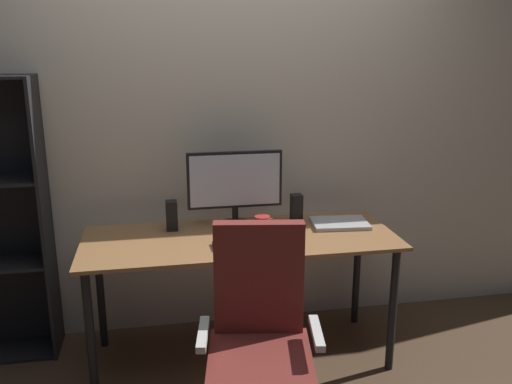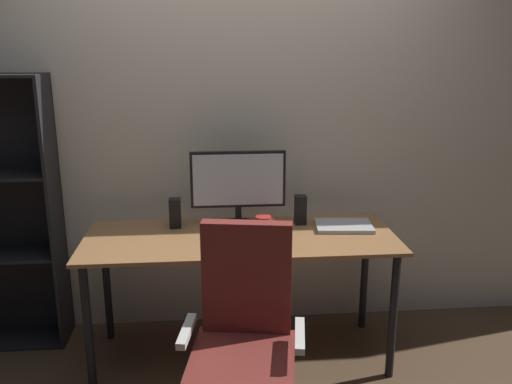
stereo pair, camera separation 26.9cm
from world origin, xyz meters
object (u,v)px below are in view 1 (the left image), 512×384
(monitor, at_px, (235,184))
(keyboard, at_px, (241,244))
(speaker_left, at_px, (172,216))
(office_chair, at_px, (260,352))
(speaker_right, at_px, (296,209))
(coffee_mug, at_px, (262,224))
(laptop, at_px, (340,223))
(mouse, at_px, (280,241))
(desk, at_px, (241,251))

(monitor, bearing_deg, keyboard, -93.26)
(speaker_left, bearing_deg, office_chair, -69.21)
(speaker_right, bearing_deg, keyboard, -139.98)
(coffee_mug, xyz_separation_m, speaker_right, (0.23, 0.13, 0.04))
(laptop, bearing_deg, keyboard, -154.60)
(mouse, distance_m, office_chair, 0.66)
(coffee_mug, relative_size, speaker_right, 0.61)
(monitor, relative_size, coffee_mug, 5.22)
(monitor, relative_size, office_chair, 0.54)
(desk, bearing_deg, mouse, -38.75)
(keyboard, bearing_deg, office_chair, -93.21)
(coffee_mug, bearing_deg, office_chair, -102.10)
(coffee_mug, relative_size, office_chair, 0.10)
(desk, relative_size, laptop, 5.33)
(monitor, relative_size, keyboard, 1.87)
(keyboard, height_order, office_chair, office_chair)
(monitor, relative_size, laptop, 1.69)
(coffee_mug, bearing_deg, laptop, 5.03)
(keyboard, distance_m, speaker_left, 0.48)
(speaker_right, bearing_deg, speaker_left, 180.00)
(office_chair, bearing_deg, speaker_left, 120.21)
(desk, distance_m, office_chair, 0.73)
(keyboard, xyz_separation_m, speaker_left, (-0.34, 0.32, 0.08))
(mouse, bearing_deg, coffee_mug, 107.34)
(mouse, xyz_separation_m, office_chair, (-0.22, -0.55, -0.30))
(desk, xyz_separation_m, laptop, (0.60, 0.09, 0.09))
(desk, height_order, speaker_right, speaker_right)
(keyboard, bearing_deg, coffee_mug, 48.60)
(office_chair, bearing_deg, mouse, 77.99)
(coffee_mug, height_order, office_chair, office_chair)
(desk, distance_m, mouse, 0.26)
(coffee_mug, bearing_deg, speaker_right, 30.28)
(keyboard, relative_size, speaker_left, 1.71)
(monitor, xyz_separation_m, laptop, (0.60, -0.10, -0.24))
(desk, distance_m, keyboard, 0.17)
(speaker_right, height_order, office_chair, office_chair)
(desk, height_order, monitor, monitor)
(monitor, bearing_deg, coffee_mug, -47.08)
(speaker_right, bearing_deg, office_chair, -113.88)
(monitor, distance_m, coffee_mug, 0.28)
(desk, height_order, keyboard, keyboard)
(coffee_mug, distance_m, speaker_right, 0.27)
(desk, relative_size, mouse, 17.77)
(monitor, height_order, speaker_left, monitor)
(laptop, bearing_deg, office_chair, -123.26)
(speaker_left, bearing_deg, mouse, -31.07)
(desk, bearing_deg, speaker_right, 26.58)
(mouse, bearing_deg, laptop, 31.66)
(coffee_mug, bearing_deg, speaker_left, 164.81)
(desk, xyz_separation_m, keyboard, (-0.02, -0.14, 0.09))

